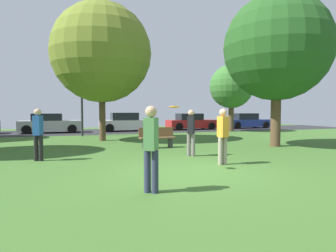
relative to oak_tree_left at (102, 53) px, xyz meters
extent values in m
plane|color=#3D6628|center=(1.49, -8.97, -4.78)|extent=(44.00, 44.00, 0.00)
cube|color=#28282B|center=(1.49, 7.03, -4.77)|extent=(44.00, 6.40, 0.01)
cylinder|color=brown|center=(0.00, 0.00, -3.30)|extent=(0.34, 0.34, 2.95)
sphere|color=olive|center=(0.00, 0.00, 0.01)|extent=(5.39, 5.39, 5.39)
cylinder|color=brown|center=(7.29, -5.16, -3.32)|extent=(0.45, 0.45, 2.92)
sphere|color=#23511E|center=(7.29, -5.16, -0.26)|extent=(4.81, 4.81, 4.81)
cylinder|color=brown|center=(10.45, 3.95, -3.63)|extent=(0.42, 0.42, 2.30)
sphere|color=#38702D|center=(10.45, 3.95, -1.21)|extent=(3.45, 3.45, 3.45)
cylinder|color=slate|center=(2.53, -6.60, -4.36)|extent=(0.14, 0.14, 0.83)
cylinder|color=slate|center=(2.40, -6.51, -4.36)|extent=(0.14, 0.14, 0.83)
cube|color=black|center=(2.46, -6.55, -3.63)|extent=(0.36, 0.39, 0.62)
sphere|color=tan|center=(2.46, -6.55, -3.21)|extent=(0.23, 0.23, 0.23)
cylinder|color=#2D334C|center=(-0.20, -10.53, -4.35)|extent=(0.14, 0.14, 0.86)
cylinder|color=#2D334C|center=(-0.07, -10.62, -4.35)|extent=(0.14, 0.14, 0.86)
cube|color=#51894C|center=(-0.13, -10.57, -3.59)|extent=(0.36, 0.39, 0.65)
sphere|color=tan|center=(-0.13, -10.57, -3.15)|extent=(0.23, 0.23, 0.23)
cylinder|color=gray|center=(2.66, -8.36, -4.35)|extent=(0.14, 0.14, 0.84)
cylinder|color=gray|center=(2.82, -8.35, -4.35)|extent=(0.14, 0.14, 0.84)
cube|color=orange|center=(2.74, -8.36, -3.62)|extent=(0.25, 0.34, 0.63)
sphere|color=tan|center=(2.74, -8.36, -3.18)|extent=(0.23, 0.23, 0.23)
cylinder|color=black|center=(-2.74, -5.82, -4.35)|extent=(0.14, 0.14, 0.85)
cylinder|color=black|center=(-2.59, -5.87, -4.35)|extent=(0.14, 0.14, 0.85)
cube|color=#23519E|center=(-2.66, -5.85, -3.61)|extent=(0.31, 0.37, 0.64)
sphere|color=tan|center=(-2.66, -5.85, -3.18)|extent=(0.23, 0.23, 0.23)
cylinder|color=orange|center=(0.99, -8.84, -3.03)|extent=(0.30, 0.30, 0.05)
cube|color=#B7B7BC|center=(-3.07, 6.88, -4.24)|extent=(4.31, 1.81, 0.76)
cube|color=black|center=(-3.29, 6.88, -3.60)|extent=(2.07, 1.59, 0.53)
cylinder|color=black|center=(-1.56, 7.78, -4.46)|extent=(0.64, 0.22, 0.64)
cylinder|color=black|center=(-1.56, 5.97, -4.46)|extent=(0.64, 0.22, 0.64)
cylinder|color=black|center=(-4.58, 7.78, -4.46)|extent=(0.64, 0.22, 0.64)
cylinder|color=black|center=(-4.58, 5.97, -4.46)|extent=(0.64, 0.22, 0.64)
cube|color=white|center=(2.66, 6.95, -4.26)|extent=(4.30, 1.81, 0.74)
cube|color=black|center=(2.44, 6.95, -3.59)|extent=(2.06, 1.60, 0.60)
cylinder|color=black|center=(4.16, 7.85, -4.46)|extent=(0.64, 0.22, 0.64)
cylinder|color=black|center=(4.16, 6.04, -4.46)|extent=(0.64, 0.22, 0.64)
cylinder|color=black|center=(1.15, 7.85, -4.46)|extent=(0.64, 0.22, 0.64)
cylinder|color=black|center=(1.15, 6.04, -4.46)|extent=(0.64, 0.22, 0.64)
cube|color=#B21E1E|center=(8.39, 7.05, -4.28)|extent=(4.30, 1.72, 0.69)
cube|color=black|center=(8.17, 7.05, -3.65)|extent=(2.06, 1.51, 0.56)
cylinder|color=black|center=(9.89, 7.91, -4.46)|extent=(0.64, 0.22, 0.64)
cylinder|color=black|center=(9.89, 6.19, -4.46)|extent=(0.64, 0.22, 0.64)
cylinder|color=black|center=(6.88, 7.91, -4.46)|extent=(0.64, 0.22, 0.64)
cylinder|color=black|center=(6.88, 6.19, -4.46)|extent=(0.64, 0.22, 0.64)
cube|color=#233893|center=(14.12, 7.25, -4.29)|extent=(4.37, 1.75, 0.67)
cube|color=black|center=(13.90, 7.25, -3.66)|extent=(2.10, 1.54, 0.58)
cylinder|color=black|center=(15.65, 8.12, -4.46)|extent=(0.64, 0.22, 0.64)
cylinder|color=black|center=(15.65, 6.37, -4.46)|extent=(0.64, 0.22, 0.64)
cylinder|color=black|center=(12.59, 8.12, -4.46)|extent=(0.64, 0.22, 0.64)
cylinder|color=black|center=(12.59, 6.37, -4.46)|extent=(0.64, 0.22, 0.64)
cube|color=brown|center=(1.97, -3.98, -4.33)|extent=(1.60, 0.44, 0.06)
cube|color=brown|center=(1.97, -3.78, -4.08)|extent=(1.60, 0.06, 0.40)
cube|color=#333338|center=(2.57, -3.98, -4.55)|extent=(0.10, 0.40, 0.45)
cube|color=#333338|center=(1.37, -3.98, -4.55)|extent=(0.10, 0.40, 0.45)
cylinder|color=#2D2D33|center=(-0.95, 3.23, -2.53)|extent=(0.14, 0.14, 4.50)
camera|label=1|loc=(-1.64, -16.06, -3.13)|focal=30.68mm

